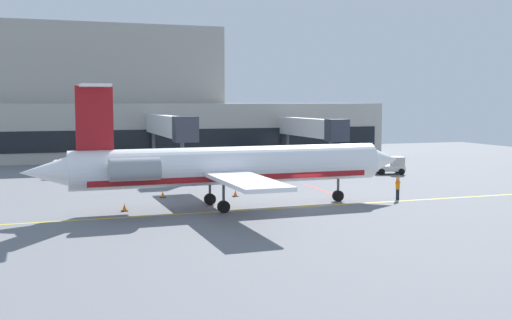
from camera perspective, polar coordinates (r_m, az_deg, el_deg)
The scene contains 13 objects.
ground at distance 48.37m, azimuth 4.55°, elevation -4.26°, with size 120.00×120.00×0.11m.
terminal_building at distance 91.44m, azimuth -10.34°, elevation 4.83°, with size 64.17×12.59×18.97m.
jet_bridge_west at distance 73.13m, azimuth -8.11°, elevation 3.09°, with size 2.40×22.40×6.55m.
jet_bridge_east at distance 80.94m, azimuth 5.15°, elevation 2.93°, with size 2.40×18.29×5.98m.
regional_jet at distance 46.60m, azimuth -2.88°, elevation -0.55°, with size 29.53×21.58×9.26m.
baggage_tug at distance 71.67m, azimuth 7.61°, elevation -0.30°, with size 3.63×3.81×2.20m.
pushback_tractor at distance 68.86m, azimuth -16.87°, elevation -0.83°, with size 4.11×2.35×1.86m.
belt_loader at distance 70.57m, azimuth 12.45°, elevation -0.55°, with size 3.54×2.88×1.94m.
fuel_tank at distance 82.03m, azimuth 5.13°, elevation 0.67°, with size 7.38×2.82×2.35m.
marshaller at distance 52.19m, azimuth 12.94°, elevation -2.50°, with size 0.76×0.49×1.95m.
safety_cone_alpha at distance 46.74m, azimuth -12.03°, elevation -4.33°, with size 0.47×0.47×0.55m.
safety_cone_bravo at distance 52.75m, azimuth -1.91°, elevation -3.11°, with size 0.47×0.47×0.55m.
safety_cone_charlie at distance 52.72m, azimuth -8.60°, elevation -3.17°, with size 0.47×0.47×0.55m.
Camera 1 is at (-18.98, -43.75, 8.05)m, focal length 43.38 mm.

